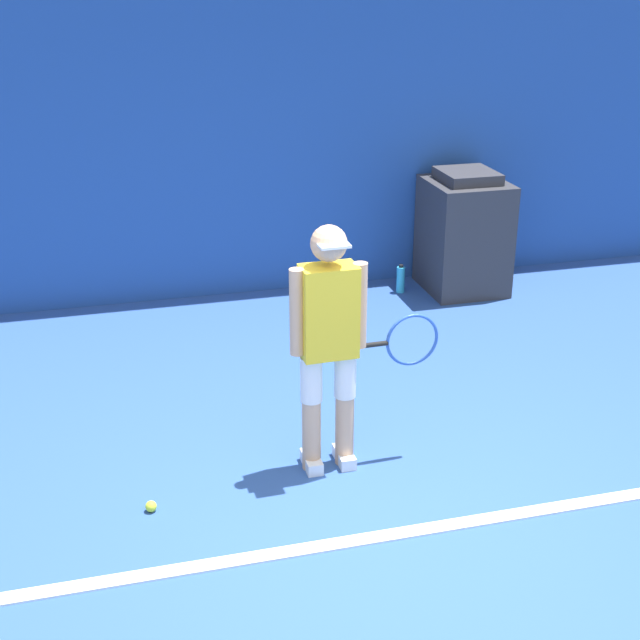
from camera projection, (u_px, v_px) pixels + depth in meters
name	position (u px, v px, depth m)	size (l,w,h in m)	color
ground_plane	(381.00, 540.00, 5.03)	(24.00, 24.00, 0.00)	#2D5193
back_wall	(241.00, 126.00, 8.10)	(24.00, 0.10, 3.20)	#234C99
court_baseline	(380.00, 537.00, 5.04)	(21.60, 0.10, 0.01)	white
tennis_player	(331.00, 338.00, 5.42)	(0.97, 0.28, 1.61)	tan
tennis_ball	(151.00, 506.00, 5.27)	(0.07, 0.07, 0.07)	#D1E533
covered_chair	(464.00, 233.00, 8.55)	(0.72, 0.78, 1.17)	#333338
water_bottle	(401.00, 279.00, 8.62)	(0.08, 0.08, 0.28)	#33ADD6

